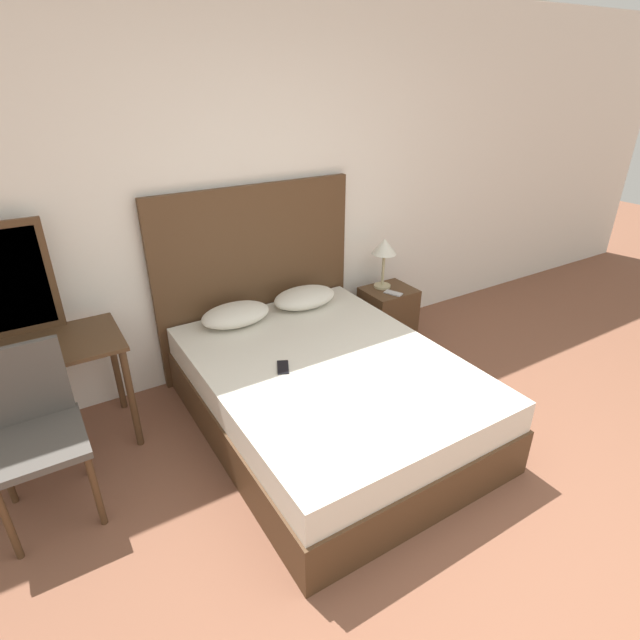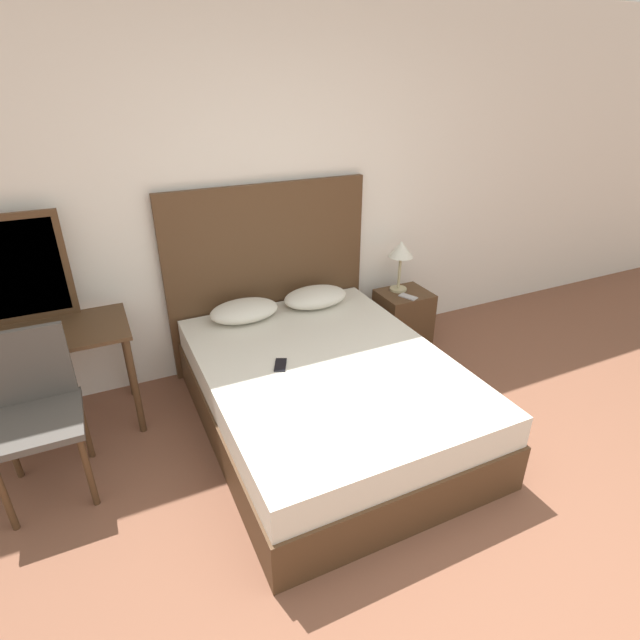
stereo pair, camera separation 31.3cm
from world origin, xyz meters
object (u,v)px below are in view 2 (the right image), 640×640
object	(u,v)px
nightstand	(403,318)
vanity_desk	(39,351)
table_lamp	(401,252)
phone_on_nightstand	(408,297)
phone_on_bed	(280,365)
bed	(327,395)
chair	(34,404)

from	to	relation	value
nightstand	vanity_desk	size ratio (longest dim) A/B	0.45
table_lamp	vanity_desk	xyz separation A→B (m)	(-2.71, -0.12, -0.20)
nightstand	phone_on_nightstand	world-z (taller)	phone_on_nightstand
phone_on_bed	vanity_desk	bearing A→B (deg)	154.90
bed	chair	xyz separation A→B (m)	(-1.65, 0.23, 0.29)
nightstand	phone_on_nightstand	distance (m)	0.26
vanity_desk	chair	size ratio (longest dim) A/B	1.15
phone_on_bed	table_lamp	xyz separation A→B (m)	(1.37, 0.75, 0.31)
phone_on_nightstand	chair	xyz separation A→B (m)	(-2.73, -0.43, 0.06)
nightstand	table_lamp	world-z (taller)	table_lamp
bed	table_lamp	xyz separation A→B (m)	(1.08, 0.83, 0.57)
table_lamp	vanity_desk	world-z (taller)	table_lamp
nightstand	chair	xyz separation A→B (m)	(-2.76, -0.52, 0.30)
table_lamp	chair	xyz separation A→B (m)	(-2.74, -0.59, -0.27)
vanity_desk	bed	bearing A→B (deg)	-23.59
nightstand	table_lamp	distance (m)	0.58
nightstand	chair	world-z (taller)	chair
bed	nightstand	world-z (taller)	bed
nightstand	phone_on_nightstand	xyz separation A→B (m)	(-0.03, -0.09, 0.24)
phone_on_nightstand	chair	world-z (taller)	chair
bed	vanity_desk	distance (m)	1.81
chair	bed	bearing A→B (deg)	-8.04
vanity_desk	chair	xyz separation A→B (m)	(-0.03, -0.48, -0.07)
nightstand	table_lamp	bearing A→B (deg)	105.13
phone_on_bed	bed	bearing A→B (deg)	-15.96
bed	phone_on_nightstand	size ratio (longest dim) A/B	12.14
phone_on_bed	nightstand	bearing A→B (deg)	25.93
nightstand	phone_on_bed	bearing A→B (deg)	-154.07
phone_on_bed	phone_on_nightstand	xyz separation A→B (m)	(1.36, 0.58, -0.03)
phone_on_nightstand	vanity_desk	size ratio (longest dim) A/B	0.15
phone_on_bed	vanity_desk	size ratio (longest dim) A/B	0.15
bed	phone_on_nightstand	world-z (taller)	bed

